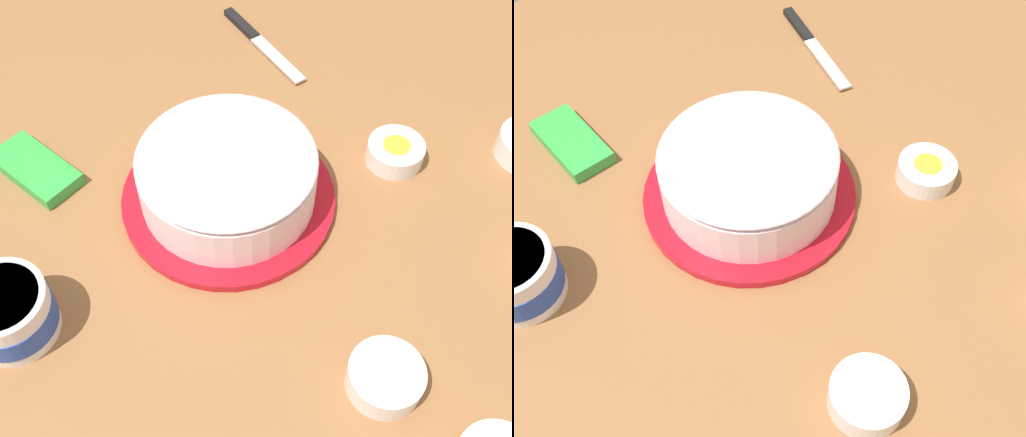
{
  "view_description": "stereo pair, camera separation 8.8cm",
  "coord_description": "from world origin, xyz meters",
  "views": [
    {
      "loc": [
        -0.3,
        0.39,
        0.74
      ],
      "look_at": [
        0.04,
        -0.01,
        0.04
      ],
      "focal_mm": 44.69,
      "sensor_mm": 36.0,
      "label": 1
    },
    {
      "loc": [
        -0.36,
        0.33,
        0.74
      ],
      "look_at": [
        0.04,
        -0.01,
        0.04
      ],
      "focal_mm": 44.69,
      "sensor_mm": 36.0,
      "label": 2
    }
  ],
  "objects": [
    {
      "name": "frosted_cake",
      "position": [
        0.11,
        -0.03,
        0.05
      ],
      "size": [
        0.31,
        0.31,
        0.11
      ],
      "color": "red",
      "rests_on": "ground_plane"
    },
    {
      "name": "ground_plane",
      "position": [
        0.0,
        0.0,
        0.0
      ],
      "size": [
        1.54,
        1.54,
        0.0
      ],
      "primitive_type": "plane",
      "color": "#936038"
    },
    {
      "name": "candy_box_upper",
      "position": [
        0.36,
        0.12,
        0.01
      ],
      "size": [
        0.14,
        0.07,
        0.02
      ],
      "primitive_type": "cube",
      "rotation": [
        0.0,
        0.0,
        0.01
      ],
      "color": "green",
      "rests_on": "ground_plane"
    },
    {
      "name": "frosting_tub",
      "position": [
        0.18,
        0.3,
        0.04
      ],
      "size": [
        0.11,
        0.11,
        0.08
      ],
      "color": "white",
      "rests_on": "ground_plane"
    },
    {
      "name": "sprinkle_bowl_orange",
      "position": [
        -0.23,
        0.06,
        0.02
      ],
      "size": [
        0.09,
        0.09,
        0.04
      ],
      "color": "white",
      "rests_on": "ground_plane"
    },
    {
      "name": "sprinkle_bowl_yellow",
      "position": [
        -0.04,
        -0.25,
        0.02
      ],
      "size": [
        0.09,
        0.09,
        0.04
      ],
      "color": "white",
      "rests_on": "ground_plane"
    },
    {
      "name": "spreading_knife",
      "position": [
        0.31,
        -0.34,
        0.01
      ],
      "size": [
        0.23,
        0.09,
        0.01
      ],
      "color": "silver",
      "rests_on": "ground_plane"
    }
  ]
}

